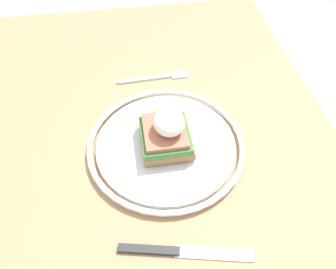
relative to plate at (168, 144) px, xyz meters
The scene contains 5 objects.
dining_table 0.14m from the plate, 57.67° to the right, with size 1.07×0.75×0.77m.
plate is the anchor object (origin of this frame).
sandwich 0.04m from the plate, 42.52° to the left, with size 0.13×0.09×0.07m.
fork 0.19m from the plate, behind, with size 0.02×0.16×0.00m.
knife 0.19m from the plate, ahead, with size 0.06×0.19×0.01m.
Camera 1 is at (0.33, -0.00, 1.24)m, focal length 35.00 mm.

